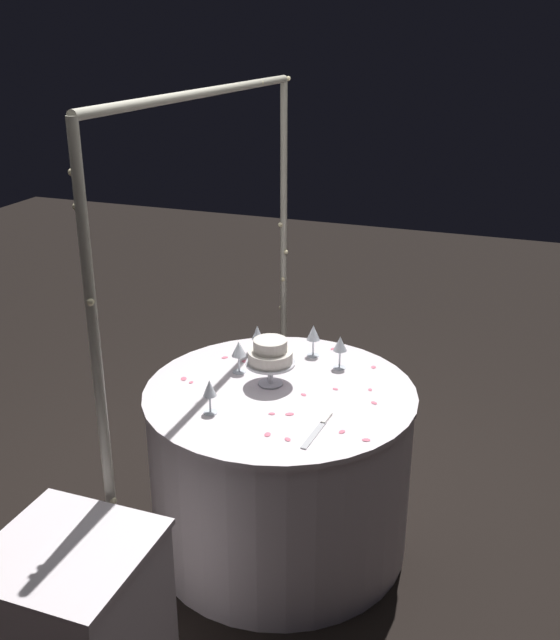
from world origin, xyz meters
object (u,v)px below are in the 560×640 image
object	(u,v)px
tiered_cake	(270,355)
cake_knife	(319,428)
main_table	(280,468)
wine_glass_1	(313,334)
wine_glass_0	(239,350)
wine_glass_4	(340,345)
decorative_arch	(213,266)
wine_glass_3	(257,335)
wine_glass_2	(210,390)

from	to	relation	value
tiered_cake	cake_knife	xyz separation A→B (m)	(-0.30, -0.32, -0.14)
main_table	wine_glass_1	bearing A→B (deg)	-3.56
wine_glass_0	wine_glass_1	xyz separation A→B (m)	(0.29, -0.26, 0.00)
tiered_cake	wine_glass_4	bearing A→B (deg)	-42.28
main_table	tiered_cake	size ratio (longest dim) A/B	5.46
decorative_arch	wine_glass_4	distance (m)	0.71
tiered_cake	wine_glass_1	world-z (taller)	tiered_cake
wine_glass_4	tiered_cake	bearing A→B (deg)	137.72
wine_glass_3	main_table	bearing A→B (deg)	-142.02
decorative_arch	tiered_cake	size ratio (longest dim) A/B	9.37
tiered_cake	wine_glass_2	world-z (taller)	tiered_cake
wine_glass_3	decorative_arch	bearing A→B (deg)	162.34
main_table	wine_glass_2	xyz separation A→B (m)	(-0.29, 0.20, 0.51)
wine_glass_2	wine_glass_0	bearing A→B (deg)	5.79
main_table	tiered_cake	world-z (taller)	tiered_cake
main_table	cake_knife	size ratio (longest dim) A/B	4.06
wine_glass_1	wine_glass_2	size ratio (longest dim) A/B	1.06
main_table	wine_glass_4	bearing A→B (deg)	-30.75
wine_glass_0	wine_glass_4	distance (m)	0.47
wine_glass_0	cake_knife	distance (m)	0.63
decorative_arch	wine_glass_4	xyz separation A→B (m)	(0.31, -0.49, -0.42)
tiered_cake	wine_glass_2	distance (m)	0.36
wine_glass_2	cake_knife	xyz separation A→B (m)	(0.03, -0.46, -0.10)
decorative_arch	main_table	world-z (taller)	decorative_arch
wine_glass_3	wine_glass_4	world-z (taller)	wine_glass_3
wine_glass_2	wine_glass_4	world-z (taller)	wine_glass_4
wine_glass_4	cake_knife	distance (m)	0.58
main_table	wine_glass_2	size ratio (longest dim) A/B	8.00
wine_glass_0	cake_knife	size ratio (longest dim) A/B	0.52
cake_knife	wine_glass_3	bearing A→B (deg)	41.62
main_table	wine_glass_2	bearing A→B (deg)	145.43
wine_glass_4	wine_glass_2	bearing A→B (deg)	147.36
main_table	wine_glass_1	distance (m)	0.65
tiered_cake	wine_glass_3	distance (m)	0.28
tiered_cake	wine_glass_2	size ratio (longest dim) A/B	1.47
main_table	cake_knife	world-z (taller)	cake_knife
wine_glass_2	cake_knife	distance (m)	0.47
decorative_arch	wine_glass_0	world-z (taller)	decorative_arch
wine_glass_0	wine_glass_1	distance (m)	0.39
main_table	cake_knife	xyz separation A→B (m)	(-0.26, -0.26, 0.40)
wine_glass_3	wine_glass_2	bearing A→B (deg)	-178.29
tiered_cake	cake_knife	size ratio (longest dim) A/B	0.74
tiered_cake	cake_knife	bearing A→B (deg)	-133.06
main_table	wine_glass_0	size ratio (longest dim) A/B	7.87
wine_glass_0	tiered_cake	bearing A→B (deg)	-110.24
decorative_arch	wine_glass_3	world-z (taller)	decorative_arch
tiered_cake	decorative_arch	bearing A→B (deg)	99.09
wine_glass_0	wine_glass_2	world-z (taller)	wine_glass_0
decorative_arch	wine_glass_1	distance (m)	0.66
wine_glass_3	cake_knife	world-z (taller)	wine_glass_3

